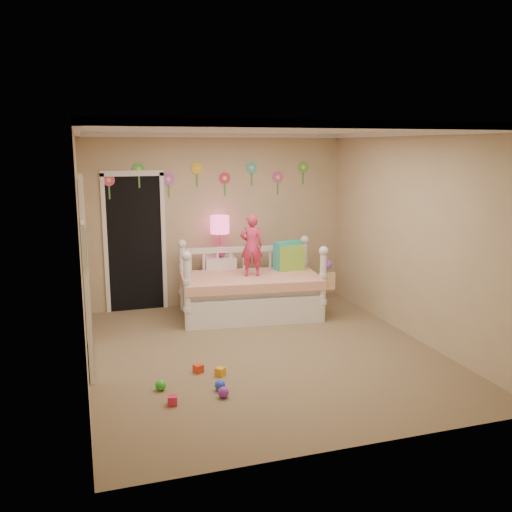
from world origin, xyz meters
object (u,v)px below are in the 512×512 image
object	(u,v)px
child	(252,246)
table_lamp	(220,230)
nightstand	(221,281)
daybed	(250,280)

from	to	relation	value
child	table_lamp	xyz separation A→B (m)	(-0.29, 0.67, 0.14)
child	nightstand	bearing A→B (deg)	-53.71
nightstand	table_lamp	bearing A→B (deg)	-85.00
daybed	nightstand	distance (m)	0.71
table_lamp	child	bearing A→B (deg)	-66.36
daybed	table_lamp	distance (m)	0.95
daybed	child	xyz separation A→B (m)	(0.01, -0.03, 0.50)
child	table_lamp	bearing A→B (deg)	-53.71
nightstand	table_lamp	size ratio (longest dim) A/B	1.22
child	nightstand	distance (m)	0.98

